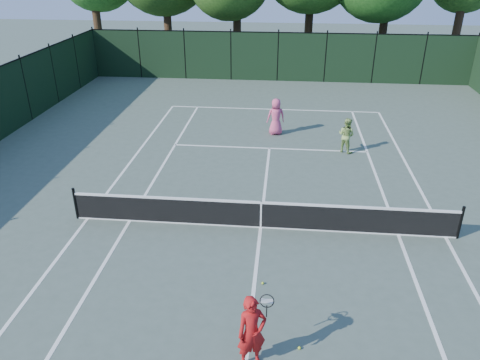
# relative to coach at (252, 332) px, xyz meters

# --- Properties ---
(ground) EXTENTS (90.00, 90.00, 0.00)m
(ground) POSITION_rel_coach_xyz_m (-0.12, 5.23, -0.84)
(ground) COLOR #48574C
(ground) RESTS_ON ground
(sideline_doubles_left) EXTENTS (0.10, 23.77, 0.01)m
(sideline_doubles_left) POSITION_rel_coach_xyz_m (-5.60, 5.23, -0.83)
(sideline_doubles_left) COLOR white
(sideline_doubles_left) RESTS_ON ground
(sideline_doubles_right) EXTENTS (0.10, 23.77, 0.01)m
(sideline_doubles_right) POSITION_rel_coach_xyz_m (5.37, 5.23, -0.83)
(sideline_doubles_right) COLOR white
(sideline_doubles_right) RESTS_ON ground
(sideline_singles_left) EXTENTS (0.10, 23.77, 0.01)m
(sideline_singles_left) POSITION_rel_coach_xyz_m (-4.23, 5.23, -0.83)
(sideline_singles_left) COLOR white
(sideline_singles_left) RESTS_ON ground
(sideline_singles_right) EXTENTS (0.10, 23.77, 0.01)m
(sideline_singles_right) POSITION_rel_coach_xyz_m (4.00, 5.23, -0.83)
(sideline_singles_right) COLOR white
(sideline_singles_right) RESTS_ON ground
(baseline_far) EXTENTS (10.97, 0.10, 0.01)m
(baseline_far) POSITION_rel_coach_xyz_m (-0.12, 17.12, -0.83)
(baseline_far) COLOR white
(baseline_far) RESTS_ON ground
(service_line_far) EXTENTS (8.23, 0.10, 0.01)m
(service_line_far) POSITION_rel_coach_xyz_m (-0.12, 11.63, -0.83)
(service_line_far) COLOR white
(service_line_far) RESTS_ON ground
(center_service_line) EXTENTS (0.10, 12.80, 0.01)m
(center_service_line) POSITION_rel_coach_xyz_m (-0.12, 5.23, -0.83)
(center_service_line) COLOR white
(center_service_line) RESTS_ON ground
(tennis_net) EXTENTS (11.69, 0.09, 1.06)m
(tennis_net) POSITION_rel_coach_xyz_m (-0.12, 5.23, -0.36)
(tennis_net) COLOR black
(tennis_net) RESTS_ON ground
(fence_far) EXTENTS (24.00, 0.05, 3.00)m
(fence_far) POSITION_rel_coach_xyz_m (-0.12, 23.23, 0.66)
(fence_far) COLOR black
(fence_far) RESTS_ON ground
(coach) EXTENTS (0.78, 0.86, 1.67)m
(coach) POSITION_rel_coach_xyz_m (0.00, 0.00, 0.00)
(coach) COLOR red
(coach) RESTS_ON ground
(player_pink) EXTENTS (0.92, 0.72, 1.67)m
(player_pink) POSITION_rel_coach_xyz_m (0.08, 13.40, -0.00)
(player_pink) COLOR #D84C7A
(player_pink) RESTS_ON ground
(player_green) EXTENTS (0.91, 0.87, 1.47)m
(player_green) POSITION_rel_coach_xyz_m (3.05, 11.59, -0.10)
(player_green) COLOR #88AA55
(player_green) RESTS_ON ground
(loose_ball_near_cart) EXTENTS (0.07, 0.07, 0.07)m
(loose_ball_near_cart) POSITION_rel_coach_xyz_m (0.99, 0.46, -0.80)
(loose_ball_near_cart) COLOR #B9D92C
(loose_ball_near_cart) RESTS_ON ground
(loose_ball_midcourt) EXTENTS (0.07, 0.07, 0.07)m
(loose_ball_midcourt) POSITION_rel_coach_xyz_m (0.09, 2.54, -0.80)
(loose_ball_midcourt) COLOR #AFCE2A
(loose_ball_midcourt) RESTS_ON ground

